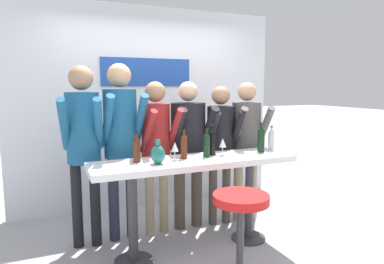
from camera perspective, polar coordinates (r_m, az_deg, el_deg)
ground_plane at (r=3.61m, az=0.53°, el=-19.02°), size 40.00×40.00×0.00m
back_wall at (r=4.67m, az=-7.05°, el=4.03°), size 3.60×0.12×2.65m
tasting_table at (r=3.34m, az=0.54°, el=-7.32°), size 2.00×0.53×0.93m
bar_stool at (r=2.91m, az=8.09°, el=-14.90°), size 0.48×0.48×0.76m
person_far_left at (r=3.51m, az=-17.68°, el=-0.47°), size 0.44×0.58×1.82m
person_left at (r=3.58m, az=-11.77°, el=0.16°), size 0.42×0.56×1.85m
person_center_left at (r=3.68m, az=-5.99°, el=-1.30°), size 0.40×0.52×1.67m
person_center at (r=3.84m, az=-0.59°, el=-1.21°), size 0.46×0.54×1.67m
person_center_right at (r=3.95m, az=4.77°, el=-1.16°), size 0.41×0.52×1.62m
person_right at (r=4.09m, az=9.07°, el=-0.64°), size 0.45×0.56×1.66m
wine_bottle_0 at (r=3.36m, az=2.43°, el=-2.04°), size 0.07×0.07×0.28m
wine_bottle_1 at (r=3.81m, az=13.07°, el=-1.15°), size 0.07×0.07×0.27m
wine_bottle_2 at (r=3.28m, az=-1.35°, el=-2.28°), size 0.07×0.07×0.28m
wine_bottle_3 at (r=3.45m, az=3.35°, el=-1.53°), size 0.07×0.07×0.31m
wine_bottle_4 at (r=3.17m, az=-9.21°, el=-2.76°), size 0.07×0.07×0.27m
wine_bottle_5 at (r=3.67m, az=11.46°, el=-1.10°), size 0.07×0.07×0.31m
wine_glass_0 at (r=3.43m, az=5.14°, el=-1.89°), size 0.07×0.07×0.18m
wine_glass_1 at (r=3.20m, az=-2.89°, el=-2.57°), size 0.07×0.07×0.18m
decorative_vase at (r=3.08m, az=-5.68°, el=-3.72°), size 0.13×0.13×0.22m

